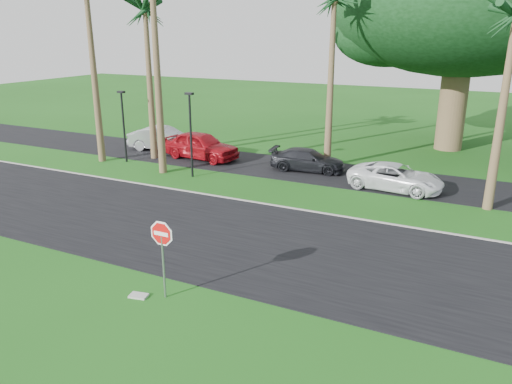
{
  "coord_description": "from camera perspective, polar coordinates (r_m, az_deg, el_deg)",
  "views": [
    {
      "loc": [
        8.94,
        -13.92,
        7.77
      ],
      "look_at": [
        0.85,
        2.59,
        1.8
      ],
      "focal_mm": 35.0,
      "sensor_mm": 36.0,
      "label": 1
    }
  ],
  "objects": [
    {
      "name": "car_silver",
      "position": [
        34.42,
        -10.48,
        5.98
      ],
      "size": [
        4.97,
        2.45,
        1.57
      ],
      "primitive_type": "imported",
      "rotation": [
        0.0,
        0.0,
        1.74
      ],
      "color": "#A4A7AB",
      "rests_on": "ground"
    },
    {
      "name": "streetlight_left",
      "position": [
        31.53,
        -14.91,
        7.77
      ],
      "size": [
        0.45,
        0.25,
        4.34
      ],
      "color": "black",
      "rests_on": "ground"
    },
    {
      "name": "car_dark",
      "position": [
        29.0,
        5.92,
        3.64
      ],
      "size": [
        4.52,
        2.3,
        1.26
      ],
      "primitive_type": "imported",
      "rotation": [
        0.0,
        0.0,
        1.7
      ],
      "color": "black",
      "rests_on": "ground"
    },
    {
      "name": "palm_center",
      "position": [
        29.35,
        8.93,
        20.52
      ],
      "size": [
        5.0,
        5.0,
        10.5
      ],
      "color": "brown",
      "rests_on": "ground"
    },
    {
      "name": "curb",
      "position": [
        23.21,
        1.89,
        -1.5
      ],
      "size": [
        120.0,
        0.12,
        0.06
      ],
      "primitive_type": "cube",
      "color": "gray",
      "rests_on": "ground"
    },
    {
      "name": "stop_sign_near",
      "position": [
        15.05,
        -10.67,
        -5.83
      ],
      "size": [
        1.05,
        0.07,
        2.62
      ],
      "color": "gray",
      "rests_on": "ground"
    },
    {
      "name": "car_red",
      "position": [
        31.7,
        -6.31,
        5.29
      ],
      "size": [
        5.2,
        2.53,
        1.71
      ],
      "primitive_type": "imported",
      "rotation": [
        0.0,
        0.0,
        1.47
      ],
      "color": "#9E0D15",
      "rests_on": "ground"
    },
    {
      "name": "car_minivan",
      "position": [
        26.29,
        15.67,
        1.61
      ],
      "size": [
        4.89,
        2.58,
        1.31
      ],
      "primitive_type": "imported",
      "rotation": [
        0.0,
        0.0,
        1.48
      ],
      "color": "white",
      "rests_on": "ground"
    },
    {
      "name": "streetlight_right",
      "position": [
        27.42,
        -7.48,
        7.09
      ],
      "size": [
        0.45,
        0.25,
        4.64
      ],
      "color": "black",
      "rests_on": "ground"
    },
    {
      "name": "palm_left_mid",
      "position": [
        31.62,
        -12.54,
        19.24
      ],
      "size": [
        5.0,
        5.0,
        10.0
      ],
      "color": "brown",
      "rests_on": "ground"
    },
    {
      "name": "utility_slab",
      "position": [
        16.01,
        -13.28,
        -11.46
      ],
      "size": [
        0.61,
        0.45,
        0.06
      ],
      "primitive_type": "cube",
      "rotation": [
        0.0,
        0.0,
        0.2
      ],
      "color": "#A8A8A0",
      "rests_on": "ground"
    },
    {
      "name": "ground",
      "position": [
        18.28,
        -6.01,
        -7.28
      ],
      "size": [
        120.0,
        120.0,
        0.0
      ],
      "primitive_type": "plane",
      "color": "#1A4F13",
      "rests_on": "ground"
    },
    {
      "name": "parking_strip",
      "position": [
        28.95,
        7.16,
        2.3
      ],
      "size": [
        120.0,
        5.0,
        0.02
      ],
      "primitive_type": "cube",
      "color": "black",
      "rests_on": "ground"
    },
    {
      "name": "canopy_tree",
      "position": [
        36.05,
        22.68,
        18.57
      ],
      "size": [
        16.5,
        16.5,
        13.12
      ],
      "color": "brown",
      "rests_on": "ground"
    },
    {
      "name": "road",
      "position": [
        19.84,
        -2.95,
        -5.06
      ],
      "size": [
        120.0,
        8.0,
        0.02
      ],
      "primitive_type": "cube",
      "color": "black",
      "rests_on": "ground"
    }
  ]
}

